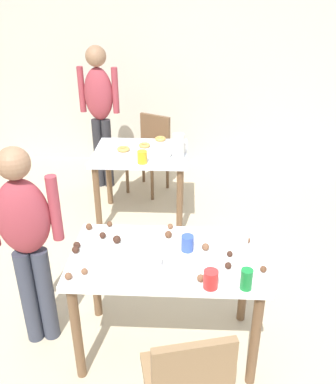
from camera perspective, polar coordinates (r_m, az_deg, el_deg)
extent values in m
plane|color=beige|center=(3.18, 1.82, -18.18)|extent=(6.40, 6.40, 0.00)
cube|color=beige|center=(5.52, 2.70, 17.08)|extent=(6.40, 0.10, 2.60)
cube|color=white|center=(2.60, -0.11, -8.87)|extent=(1.18, 0.67, 0.04)
cylinder|color=brown|center=(2.72, -12.24, -18.18)|extent=(0.06, 0.06, 0.71)
cylinder|color=brown|center=(2.68, 11.66, -18.99)|extent=(0.06, 0.06, 0.71)
cylinder|color=brown|center=(3.11, -9.83, -11.11)|extent=(0.06, 0.06, 0.71)
cylinder|color=brown|center=(3.08, 10.28, -11.68)|extent=(0.06, 0.06, 0.71)
cube|color=silver|center=(4.12, -3.72, 5.27)|extent=(0.90, 0.73, 0.04)
cylinder|color=brown|center=(4.07, -9.51, -1.21)|extent=(0.06, 0.06, 0.71)
cylinder|color=brown|center=(3.98, 1.58, -1.49)|extent=(0.06, 0.06, 0.71)
cylinder|color=brown|center=(4.61, -8.03, 2.40)|extent=(0.06, 0.06, 0.71)
cylinder|color=brown|center=(4.53, 1.76, 2.23)|extent=(0.06, 0.06, 0.71)
cube|color=olive|center=(2.35, 2.18, -24.11)|extent=(0.48, 0.48, 0.04)
cube|color=olive|center=(2.06, 3.51, -23.91)|extent=(0.38, 0.13, 0.42)
cylinder|color=olive|center=(2.66, 5.11, -23.73)|extent=(0.04, 0.04, 0.41)
cube|color=brown|center=(4.83, -2.83, 4.82)|extent=(0.54, 0.54, 0.04)
cube|color=brown|center=(4.89, -1.74, 8.01)|extent=(0.36, 0.21, 0.42)
cylinder|color=brown|center=(4.71, -2.15, 1.21)|extent=(0.04, 0.04, 0.41)
cylinder|color=brown|center=(4.88, -5.53, 2.09)|extent=(0.04, 0.04, 0.41)
cylinder|color=brown|center=(4.97, -0.06, 2.69)|extent=(0.04, 0.04, 0.41)
cylinder|color=brown|center=(5.14, -3.34, 3.48)|extent=(0.04, 0.04, 0.41)
cylinder|color=#383D4C|center=(3.03, -18.30, -13.38)|extent=(0.11, 0.11, 0.72)
cylinder|color=#383D4C|center=(3.02, -16.18, -13.25)|extent=(0.11, 0.11, 0.72)
ellipsoid|color=#9E3842|center=(2.68, -19.02, -3.23)|extent=(0.36, 0.27, 0.51)
sphere|color=#997051|center=(2.53, -20.20, 3.66)|extent=(0.19, 0.19, 0.19)
cylinder|color=#9E3842|center=(2.64, -15.07, -2.16)|extent=(0.09, 0.09, 0.43)
cylinder|color=#28282D|center=(5.00, -8.16, 5.14)|extent=(0.11, 0.11, 0.82)
cylinder|color=#28282D|center=(5.03, -9.38, 5.19)|extent=(0.11, 0.11, 0.82)
ellipsoid|color=#9E3842|center=(4.80, -9.37, 12.95)|extent=(0.34, 0.23, 0.58)
sphere|color=#997051|center=(4.72, -9.75, 17.68)|extent=(0.22, 0.22, 0.22)
cylinder|color=#9E3842|center=(4.74, -7.15, 13.45)|extent=(0.08, 0.08, 0.49)
cylinder|color=#9E3842|center=(4.85, -11.62, 13.43)|extent=(0.08, 0.08, 0.49)
cylinder|color=white|center=(2.48, -3.40, -9.52)|extent=(0.22, 0.22, 0.07)
cylinder|color=#198438|center=(2.35, 10.57, -11.53)|extent=(0.07, 0.07, 0.12)
cube|color=silver|center=(2.67, -4.21, -7.32)|extent=(0.17, 0.02, 0.01)
cylinder|color=red|center=(2.33, 5.81, -11.68)|extent=(0.08, 0.08, 0.11)
cylinder|color=#3351B2|center=(2.61, 2.65, -6.93)|extent=(0.08, 0.08, 0.10)
cylinder|color=white|center=(2.65, 9.91, -6.88)|extent=(0.08, 0.08, 0.10)
sphere|color=brown|center=(2.51, 12.78, -10.13)|extent=(0.04, 0.04, 0.04)
sphere|color=brown|center=(2.63, 5.10, -7.39)|extent=(0.05, 0.05, 0.05)
sphere|color=#3D2319|center=(2.71, -6.95, -6.38)|extent=(0.05, 0.05, 0.05)
sphere|color=#3D2319|center=(2.50, 8.14, -9.82)|extent=(0.04, 0.04, 0.04)
sphere|color=brown|center=(2.39, 4.46, -11.54)|extent=(0.04, 0.04, 0.04)
sphere|color=#3D2319|center=(2.66, -12.40, -7.63)|extent=(0.04, 0.04, 0.04)
sphere|color=brown|center=(2.87, -10.65, -4.63)|extent=(0.04, 0.04, 0.04)
sphere|color=#3D2319|center=(2.70, -12.24, -7.03)|extent=(0.04, 0.04, 0.04)
sphere|color=#3D2319|center=(2.77, -8.84, -5.80)|extent=(0.04, 0.04, 0.04)
sphere|color=brown|center=(2.74, 10.65, -6.41)|extent=(0.04, 0.04, 0.04)
sphere|color=brown|center=(2.48, -11.25, -10.48)|extent=(0.04, 0.04, 0.04)
sphere|color=brown|center=(2.74, 0.05, -5.75)|extent=(0.05, 0.05, 0.05)
sphere|color=brown|center=(2.46, -13.35, -11.02)|extent=(0.04, 0.04, 0.04)
sphere|color=brown|center=(2.83, 0.31, -4.67)|extent=(0.04, 0.04, 0.04)
sphere|color=#3D2319|center=(2.60, 8.36, -8.28)|extent=(0.04, 0.04, 0.04)
sphere|color=brown|center=(2.89, -7.92, -4.30)|extent=(0.04, 0.04, 0.04)
cylinder|color=white|center=(3.91, 1.42, 6.21)|extent=(0.11, 0.11, 0.23)
cylinder|color=yellow|center=(3.82, -3.51, 4.73)|extent=(0.09, 0.09, 0.12)
cylinder|color=white|center=(4.06, 1.78, 6.06)|extent=(0.09, 0.09, 0.10)
torus|color=white|center=(3.99, -0.42, 5.17)|extent=(0.13, 0.13, 0.04)
torus|color=gold|center=(4.13, -6.05, 5.81)|extent=(0.12, 0.12, 0.04)
torus|color=gold|center=(4.39, -1.04, 7.22)|extent=(0.11, 0.11, 0.03)
torus|color=gold|center=(4.22, -3.21, 6.34)|extent=(0.11, 0.11, 0.03)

